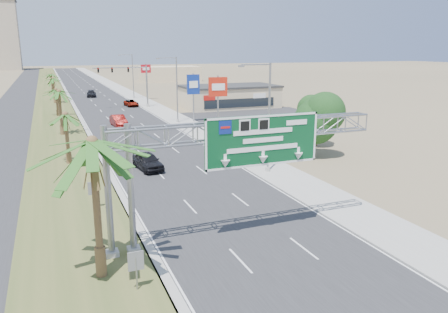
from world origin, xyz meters
name	(u,v)px	position (x,y,z in m)	size (l,w,h in m)	color
road	(91,91)	(0.00, 110.00, 0.01)	(12.00, 300.00, 0.02)	#28282B
sidewalk_right	(123,90)	(8.50, 110.00, 0.05)	(4.00, 300.00, 0.10)	#9E9B93
median_grass	(51,92)	(-10.00, 110.00, 0.06)	(7.00, 300.00, 0.12)	#415023
opposing_road	(21,94)	(-17.00, 110.00, 0.01)	(8.00, 300.00, 0.02)	#28282B
sign_gantry	(235,140)	(-1.06, 9.93, 6.06)	(16.75, 1.24, 7.50)	gray
palm_near	(92,143)	(-9.20, 8.00, 6.93)	(5.70, 5.70, 8.35)	brown
palm_row_b	(65,115)	(-9.50, 32.00, 4.90)	(3.99, 3.99, 5.95)	brown
palm_row_c	(59,92)	(-9.50, 48.00, 5.66)	(3.99, 3.99, 6.75)	brown
palm_row_d	(56,90)	(-9.50, 66.00, 4.42)	(3.99, 3.99, 5.45)	brown
palm_row_e	(53,79)	(-9.50, 85.00, 5.09)	(3.99, 3.99, 6.15)	brown
palm_row_f	(51,74)	(-9.50, 110.00, 4.71)	(3.99, 3.99, 5.75)	brown
streetlight_near	(267,123)	(7.30, 22.00, 4.69)	(3.27, 0.44, 10.00)	gray
streetlight_mid	(176,92)	(7.30, 52.00, 4.69)	(3.27, 0.44, 10.00)	gray
streetlight_far	(132,78)	(7.30, 88.00, 4.69)	(3.27, 0.44, 10.00)	gray
signal_mast	(136,83)	(5.17, 71.97, 4.85)	(10.28, 0.71, 8.00)	gray
store_building	(229,97)	(22.00, 66.00, 2.00)	(18.00, 10.00, 4.00)	#CAB688
oak_near	(314,114)	(15.00, 26.00, 4.53)	(4.50, 4.50, 6.80)	brown
oak_far	(317,114)	(18.00, 30.00, 3.82)	(3.50, 3.50, 5.60)	brown
median_signback_a	(136,264)	(-7.80, 6.00, 1.45)	(0.75, 0.08, 2.08)	gray
median_signback_b	(93,190)	(-8.50, 18.00, 1.45)	(0.75, 0.08, 2.08)	gray
building_distant_right	(170,74)	(30.00, 140.00, 2.50)	(20.00, 12.00, 5.00)	#CAB688
car_left_lane	(148,161)	(-2.66, 27.10, 0.81)	(1.92, 4.77, 1.63)	black
car_mid_lane	(119,121)	(-1.48, 52.34, 0.82)	(1.74, 5.00, 1.65)	#670C09
car_right_lane	(131,103)	(4.40, 74.44, 0.65)	(2.15, 4.66, 1.29)	gray
car_far	(91,94)	(-1.20, 95.22, 0.75)	(2.10, 5.17, 1.50)	black
pole_sign_red_near	(218,90)	(9.00, 38.62, 6.15)	(2.42, 0.50, 7.94)	gray
pole_sign_blue	(193,86)	(10.02, 51.72, 5.56)	(2.01, 0.45, 7.55)	gray
pole_sign_red_far	(146,71)	(9.75, 84.44, 6.27)	(2.22, 0.58, 7.96)	gray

